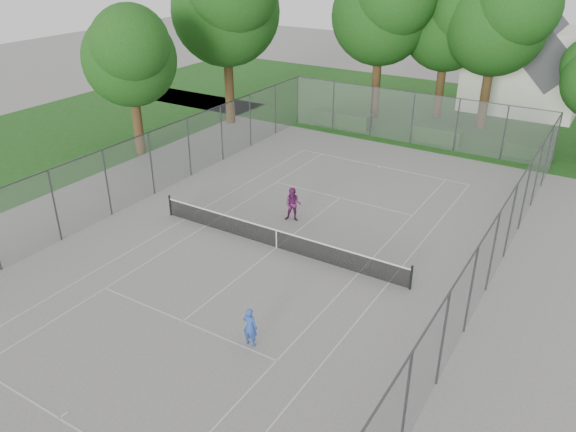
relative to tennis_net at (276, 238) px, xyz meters
The scene contains 16 objects.
ground 0.51m from the tennis_net, ahead, with size 120.00×120.00×0.00m, color slate.
grass_far 26.00m from the tennis_net, 90.00° to the left, with size 60.00×20.00×0.00m, color #194513.
court_markings 0.50m from the tennis_net, ahead, with size 11.03×23.83×0.01m.
tennis_net is the anchor object (origin of this frame).
perimeter_fence 1.30m from the tennis_net, ahead, with size 18.08×34.08×3.52m.
tree_far_left 23.24m from the tennis_net, 102.10° to the left, with size 8.26×7.54×11.87m.
tree_far_midleft 24.92m from the tennis_net, 90.90° to the left, with size 7.40×6.76×10.64m.
tree_far_midright 24.27m from the tennis_net, 81.78° to the left, with size 8.01×7.31×11.51m.
tree_side_back 21.21m from the tennis_net, 132.82° to the left, with size 8.76×8.00×12.60m.
tree_side_front 16.52m from the tennis_net, 157.77° to the left, with size 6.57×6.00×9.44m.
hedge_left 18.91m from the tennis_net, 107.40° to the left, with size 4.30×1.29×1.07m, color #194014.
hedge_mid 18.14m from the tennis_net, 85.47° to the left, with size 3.43×0.98×1.08m, color #194014.
hedge_right 19.78m from the tennis_net, 67.95° to the left, with size 2.86×1.05×0.86m, color #194014.
house 30.32m from the tennis_net, 81.32° to the left, with size 8.60×6.66×10.71m.
girl_player 6.79m from the tennis_net, 64.96° to the right, with size 0.55×0.36×1.50m, color #3054B6.
woman_player 2.91m from the tennis_net, 106.16° to the left, with size 0.85×0.66×1.74m, color #66225A.
Camera 1 is at (12.10, -18.66, 12.75)m, focal length 35.00 mm.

